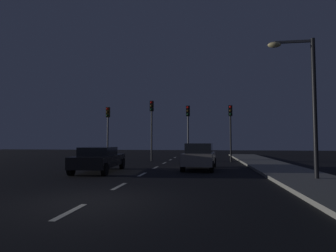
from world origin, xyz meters
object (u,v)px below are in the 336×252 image
at_px(traffic_signal_far_left, 108,123).
at_px(traffic_signal_center_left, 152,119).
at_px(car_stopped_ahead, 200,156).
at_px(street_lamp_right, 306,93).
at_px(traffic_signal_center_right, 188,122).
at_px(traffic_signal_far_right, 230,122).
at_px(car_adjacent_lane, 99,159).

xyz_separation_m(traffic_signal_far_left, traffic_signal_center_left, (3.97, 0.00, 0.31)).
distance_m(traffic_signal_far_left, traffic_signal_center_left, 3.98).
relative_size(car_stopped_ahead, street_lamp_right, 0.69).
distance_m(traffic_signal_center_right, traffic_signal_far_right, 3.56).
bearing_deg(street_lamp_right, traffic_signal_center_right, 117.03).
bearing_deg(traffic_signal_center_left, traffic_signal_far_right, -0.01).
height_order(car_stopped_ahead, street_lamp_right, street_lamp_right).
xyz_separation_m(car_stopped_ahead, street_lamp_right, (4.61, -4.48, 2.96)).
bearing_deg(car_stopped_ahead, car_adjacent_lane, -158.46).
height_order(traffic_signal_far_right, car_adjacent_lane, traffic_signal_far_right).
height_order(traffic_signal_center_right, traffic_signal_far_right, traffic_signal_center_right).
bearing_deg(traffic_signal_far_left, traffic_signal_center_left, 0.01).
bearing_deg(traffic_signal_far_right, traffic_signal_center_left, 179.99).
bearing_deg(car_stopped_ahead, traffic_signal_far_right, 70.09).
distance_m(traffic_signal_center_left, street_lamp_right, 14.31).
distance_m(car_stopped_ahead, car_adjacent_lane, 5.87).
bearing_deg(car_adjacent_lane, car_stopped_ahead, 21.54).
height_order(traffic_signal_center_left, traffic_signal_far_right, traffic_signal_center_left).
xyz_separation_m(traffic_signal_center_right, street_lamp_right, (5.72, -11.21, 0.42)).
xyz_separation_m(traffic_signal_far_left, street_lamp_right, (12.85, -11.21, 0.42)).
bearing_deg(car_adjacent_lane, traffic_signal_far_right, 48.39).
height_order(car_adjacent_lane, street_lamp_right, street_lamp_right).
height_order(traffic_signal_center_right, street_lamp_right, street_lamp_right).
relative_size(traffic_signal_far_left, car_stopped_ahead, 1.13).
xyz_separation_m(traffic_signal_center_right, car_adjacent_lane, (-4.34, -8.89, -2.61)).
relative_size(traffic_signal_center_left, traffic_signal_center_right, 1.10).
xyz_separation_m(traffic_signal_center_left, car_stopped_ahead, (4.28, -6.74, -2.85)).
relative_size(traffic_signal_far_left, traffic_signal_far_right, 1.01).
height_order(traffic_signal_far_left, street_lamp_right, street_lamp_right).
height_order(traffic_signal_center_left, street_lamp_right, street_lamp_right).
xyz_separation_m(traffic_signal_center_right, car_stopped_ahead, (1.12, -6.74, -2.54)).
bearing_deg(car_stopped_ahead, traffic_signal_center_left, 122.41).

